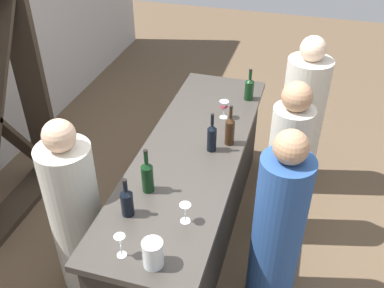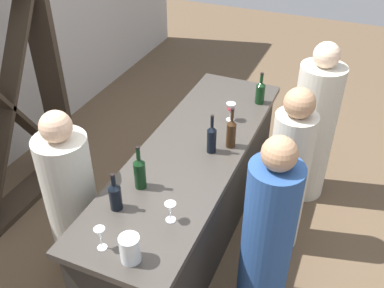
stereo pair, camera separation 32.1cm
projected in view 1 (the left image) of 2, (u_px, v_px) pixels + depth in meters
The scene contains 15 objects.
ground_plane at pixel (192, 234), 3.81m from camera, with size 12.00×12.00×0.00m, color brown.
bar_counter at pixel (192, 194), 3.54m from camera, with size 2.48×0.74×0.91m.
wine_bottle_leftmost_near_black at pixel (127, 201), 2.67m from camera, with size 0.08×0.08×0.27m.
wine_bottle_second_left_dark_green at pixel (147, 176), 2.83m from camera, with size 0.08×0.08×0.33m.
wine_bottle_center_near_black at pixel (212, 137), 3.21m from camera, with size 0.07×0.07×0.31m.
wine_bottle_second_right_amber_brown at pixel (230, 130), 3.27m from camera, with size 0.07×0.07×0.33m.
wine_bottle_rightmost_dark_green at pixel (249, 88), 3.85m from camera, with size 0.08×0.08×0.29m.
wine_glass_near_left at pixel (185, 210), 2.62m from camera, with size 0.07×0.07×0.14m.
wine_glass_near_center at pixel (224, 107), 3.59m from camera, with size 0.08×0.08×0.15m.
wine_glass_near_right at pixel (120, 242), 2.39m from camera, with size 0.06×0.06×0.15m.
water_pitcher at pixel (153, 254), 2.36m from camera, with size 0.12×0.12×0.17m.
person_left_guest at pixel (286, 170), 3.45m from camera, with size 0.38×0.38×1.45m.
person_center_guest at pixel (278, 231), 2.92m from camera, with size 0.43×0.43×1.48m.
person_right_guest at pixel (301, 122), 4.00m from camera, with size 0.48×0.48×1.52m.
person_server_behind at pixel (76, 214), 3.08m from camera, with size 0.41×0.41×1.43m.
Camera 1 is at (-2.55, -0.74, 2.84)m, focal length 40.96 mm.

